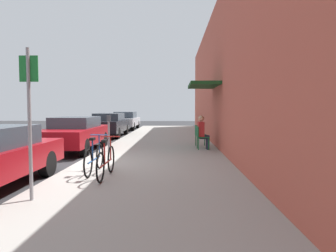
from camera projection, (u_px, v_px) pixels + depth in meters
ground_plane at (73, 169)px, 8.50m from camera, size 60.00×60.00×0.00m
sidewalk_slab at (158, 156)px, 10.43m from camera, size 4.50×32.00×0.12m
building_facade at (229, 69)px, 10.19m from camera, size 1.40×32.00×5.99m
parked_car_1 at (75, 133)px, 11.94m from camera, size 1.80×4.40×1.34m
parked_car_2 at (109, 124)px, 17.88m from camera, size 1.80×4.40×1.37m
parked_car_3 at (125, 120)px, 23.69m from camera, size 1.80×4.40×1.37m
parking_meter at (109, 130)px, 10.95m from camera, size 0.12×0.10×1.32m
street_sign at (29, 112)px, 5.15m from camera, size 0.32×0.06×2.60m
bicycle_0 at (106, 162)px, 6.93m from camera, size 0.46×1.71×0.90m
bicycle_1 at (94, 158)px, 7.38m from camera, size 0.46×1.71×0.90m
cafe_chair_0 at (201, 136)px, 11.54m from camera, size 0.46×0.46×0.87m
seated_patron_0 at (202, 131)px, 11.53m from camera, size 0.44×0.37×1.29m
cafe_chair_1 at (199, 134)px, 12.46m from camera, size 0.48×0.48×0.87m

